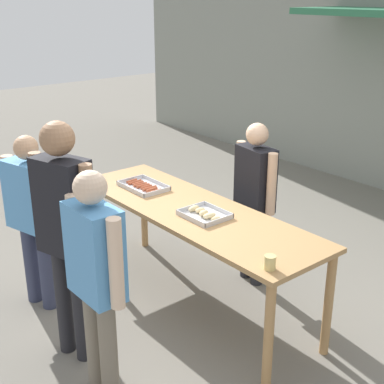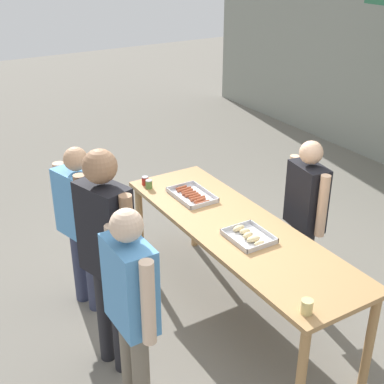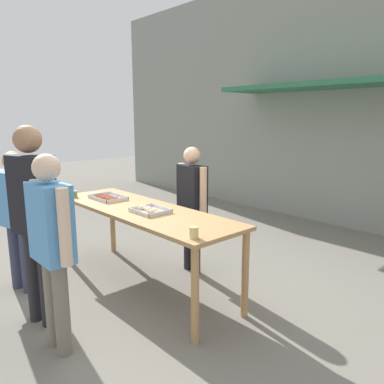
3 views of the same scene
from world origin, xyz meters
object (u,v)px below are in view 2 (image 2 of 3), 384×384
object	(u,v)px
person_customer_holding_hotdog	(81,217)
person_customer_waiting_in_line	(106,244)
food_tray_buns	(248,236)
condiment_jar_ketchup	(149,184)
person_customer_with_cup	(131,300)
person_server_behind_table	(305,208)
condiment_jar_mustard	(145,181)
food_tray_sausages	(192,196)
beer_cup	(307,307)

from	to	relation	value
person_customer_holding_hotdog	person_customer_waiting_in_line	bearing A→B (deg)	157.11
food_tray_buns	person_customer_waiting_in_line	size ratio (longest dim) A/B	0.20
condiment_jar_ketchup	person_customer_with_cup	xyz separation A→B (m)	(1.56, -0.93, 0.02)
person_server_behind_table	person_customer_waiting_in_line	bearing A→B (deg)	-83.64
food_tray_buns	condiment_jar_ketchup	bearing A→B (deg)	-168.51
condiment_jar_mustard	food_tray_sausages	bearing A→B (deg)	27.94
person_customer_holding_hotdog	person_customer_waiting_in_line	distance (m)	0.87
condiment_jar_ketchup	beer_cup	xyz separation A→B (m)	(2.20, 0.01, 0.01)
condiment_jar_ketchup	beer_cup	distance (m)	2.20
person_server_behind_table	beer_cup	bearing A→B (deg)	-33.58
condiment_jar_ketchup	person_server_behind_table	size ratio (longest dim) A/B	0.05
condiment_jar_mustard	person_customer_holding_hotdog	size ratio (longest dim) A/B	0.05
condiment_jar_mustard	person_customer_holding_hotdog	bearing A→B (deg)	-68.37
person_customer_with_cup	person_customer_waiting_in_line	xyz separation A→B (m)	(-0.51, 0.05, 0.14)
food_tray_buns	person_customer_waiting_in_line	xyz separation A→B (m)	(-0.20, -1.13, 0.18)
condiment_jar_mustard	person_customer_waiting_in_line	world-z (taller)	person_customer_waiting_in_line
condiment_jar_mustard	person_customer_holding_hotdog	xyz separation A→B (m)	(0.31, -0.77, -0.04)
condiment_jar_mustard	condiment_jar_ketchup	xyz separation A→B (m)	(0.09, -0.01, 0.00)
condiment_jar_ketchup	person_customer_holding_hotdog	bearing A→B (deg)	-74.41
food_tray_sausages	person_customer_holding_hotdog	bearing A→B (deg)	-99.21
beer_cup	person_customer_with_cup	xyz separation A→B (m)	(-0.63, -0.94, 0.01)
food_tray_sausages	person_server_behind_table	world-z (taller)	person_server_behind_table
person_customer_with_cup	beer_cup	bearing A→B (deg)	-124.55
food_tray_sausages	food_tray_buns	bearing A→B (deg)	-0.06
beer_cup	person_customer_holding_hotdog	xyz separation A→B (m)	(-1.98, -0.78, -0.05)
condiment_jar_mustard	person_server_behind_table	bearing A→B (deg)	39.00
person_customer_with_cup	person_customer_waiting_in_line	distance (m)	0.53
food_tray_sausages	person_customer_waiting_in_line	distance (m)	1.33
food_tray_sausages	person_customer_with_cup	xyz separation A→B (m)	(1.18, -1.18, 0.05)
food_tray_buns	condiment_jar_mustard	xyz separation A→B (m)	(-1.34, -0.25, 0.02)
person_server_behind_table	person_customer_with_cup	xyz separation A→B (m)	(0.45, -1.91, 0.04)
food_tray_buns	condiment_jar_mustard	distance (m)	1.36
food_tray_sausages	person_customer_waiting_in_line	world-z (taller)	person_customer_waiting_in_line
person_customer_with_cup	person_customer_holding_hotdog	bearing A→B (deg)	-7.60
beer_cup	person_customer_waiting_in_line	size ratio (longest dim) A/B	0.05
food_tray_buns	condiment_jar_ketchup	xyz separation A→B (m)	(-1.25, -0.25, 0.02)
food_tray_sausages	condiment_jar_ketchup	size ratio (longest dim) A/B	5.41
condiment_jar_mustard	person_customer_waiting_in_line	xyz separation A→B (m)	(1.14, -0.88, 0.16)
condiment_jar_ketchup	person_customer_waiting_in_line	distance (m)	1.38
person_server_behind_table	person_customer_holding_hotdog	distance (m)	1.97
condiment_jar_ketchup	beer_cup	world-z (taller)	beer_cup
condiment_jar_mustard	person_customer_holding_hotdog	distance (m)	0.83
food_tray_sausages	person_customer_holding_hotdog	xyz separation A→B (m)	(-0.17, -1.02, -0.01)
condiment_jar_mustard	person_customer_with_cup	size ratio (longest dim) A/B	0.05
food_tray_sausages	person_server_behind_table	size ratio (longest dim) A/B	0.29
beer_cup	person_customer_with_cup	bearing A→B (deg)	-123.91
condiment_jar_mustard	beer_cup	xyz separation A→B (m)	(2.29, 0.01, 0.01)
food_tray_sausages	food_tray_buns	size ratio (longest dim) A/B	1.24
person_customer_with_cup	person_customer_waiting_in_line	world-z (taller)	person_customer_waiting_in_line
food_tray_sausages	person_customer_holding_hotdog	distance (m)	1.03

